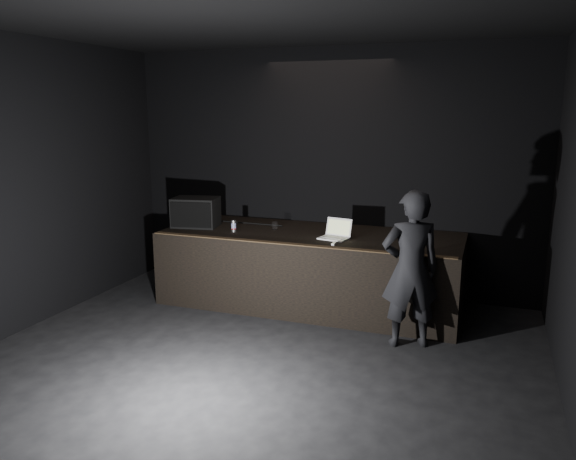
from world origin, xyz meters
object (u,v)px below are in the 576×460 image
(person, at_px, (410,269))
(stage_riser, at_px, (310,268))
(stage_monitor, at_px, (196,212))
(beer_can, at_px, (234,226))
(laptop, at_px, (336,233))

(person, bearing_deg, stage_riser, -55.24)
(stage_monitor, distance_m, beer_can, 0.68)
(laptop, bearing_deg, stage_monitor, -169.61)
(stage_riser, distance_m, stage_monitor, 1.82)
(stage_riser, distance_m, beer_can, 1.20)
(laptop, distance_m, beer_can, 1.42)
(stage_riser, relative_size, laptop, 9.73)
(stage_riser, relative_size, stage_monitor, 5.81)
(beer_can, xyz_separation_m, person, (2.48, -0.67, -0.18))
(stage_riser, height_order, laptop, laptop)
(beer_can, distance_m, person, 2.57)
(stage_monitor, bearing_deg, person, -24.73)
(beer_can, bearing_deg, laptop, 4.11)
(laptop, bearing_deg, beer_can, -164.60)
(stage_riser, height_order, beer_can, beer_can)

